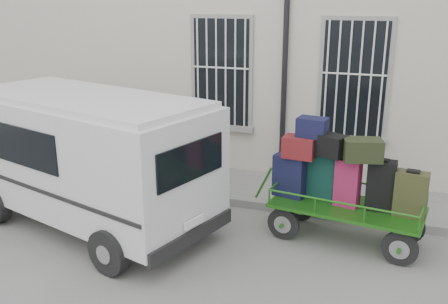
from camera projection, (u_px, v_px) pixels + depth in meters
ground at (184, 234)px, 8.28m from camera, size 80.00×80.00×0.00m
building at (271, 29)px, 12.33m from camera, size 24.00×5.15×6.00m
sidewalk at (227, 185)px, 10.24m from camera, size 24.00×1.70×0.15m
luggage_cart at (342, 182)px, 7.84m from camera, size 2.80×1.37×1.96m
van at (88, 153)px, 8.25m from camera, size 4.83×3.06×2.27m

